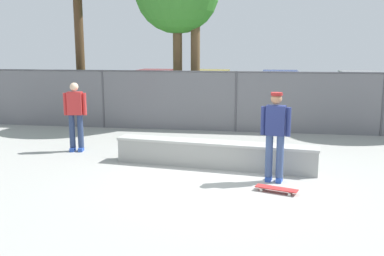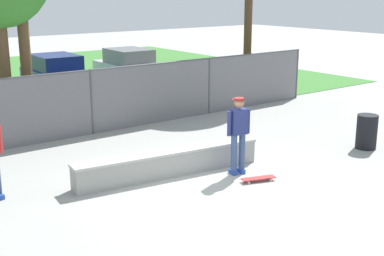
# 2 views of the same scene
# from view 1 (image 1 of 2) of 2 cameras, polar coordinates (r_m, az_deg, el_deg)

# --- Properties ---
(ground_plane) EXTENTS (80.00, 80.00, 0.00)m
(ground_plane) POSITION_cam_1_polar(r_m,az_deg,el_deg) (9.09, 3.66, -6.78)
(ground_plane) COLOR #9E9E99
(grass_strip) EXTENTS (30.06, 20.00, 0.02)m
(grass_strip) POSITION_cam_1_polar(r_m,az_deg,el_deg) (24.41, 7.26, 4.14)
(grass_strip) COLOR #3D7A33
(grass_strip) RESTS_ON ground
(concrete_ledge) EXTENTS (4.69, 1.07, 0.60)m
(concrete_ledge) POSITION_cam_1_polar(r_m,az_deg,el_deg) (9.91, 2.91, -3.49)
(concrete_ledge) COLOR #999993
(concrete_ledge) RESTS_ON ground
(skateboarder) EXTENTS (0.59, 0.35, 1.84)m
(skateboarder) POSITION_cam_1_polar(r_m,az_deg,el_deg) (8.82, 10.96, -0.58)
(skateboarder) COLOR #2647A5
(skateboarder) RESTS_ON ground
(skateboard) EXTENTS (0.82, 0.44, 0.09)m
(skateboard) POSITION_cam_1_polar(r_m,az_deg,el_deg) (8.41, 11.12, -7.88)
(skateboard) COLOR red
(skateboard) RESTS_ON ground
(chainlink_fence) EXTENTS (18.13, 0.07, 1.97)m
(chainlink_fence) POSITION_cam_1_polar(r_m,az_deg,el_deg) (14.06, 5.84, 3.82)
(chainlink_fence) COLOR #4C4C51
(chainlink_fence) RESTS_ON ground
(car_red) EXTENTS (2.12, 4.25, 1.66)m
(car_red) POSITION_cam_1_polar(r_m,az_deg,el_deg) (21.07, -5.08, 5.44)
(car_red) COLOR #B21E1E
(car_red) RESTS_ON ground
(car_yellow) EXTENTS (2.12, 4.25, 1.66)m
(car_yellow) POSITION_cam_1_polar(r_m,az_deg,el_deg) (20.59, 2.44, 5.35)
(car_yellow) COLOR gold
(car_yellow) RESTS_ON ground
(car_blue) EXTENTS (2.12, 4.25, 1.66)m
(car_blue) POSITION_cam_1_polar(r_m,az_deg,el_deg) (20.42, 11.53, 5.11)
(car_blue) COLOR #233D9E
(car_blue) RESTS_ON ground
(car_silver) EXTENTS (2.12, 4.25, 1.66)m
(car_silver) POSITION_cam_1_polar(r_m,az_deg,el_deg) (20.93, 21.18, 4.74)
(car_silver) COLOR #B7BABF
(car_silver) RESTS_ON ground
(bystander) EXTENTS (0.59, 0.33, 1.82)m
(bystander) POSITION_cam_1_polar(r_m,az_deg,el_deg) (11.71, -15.17, 1.85)
(bystander) COLOR #2647A5
(bystander) RESTS_ON ground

